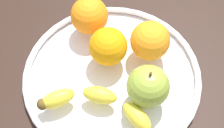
# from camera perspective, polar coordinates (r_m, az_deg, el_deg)

# --- Properties ---
(ground_plane) EXTENTS (1.42, 1.42, 0.04)m
(ground_plane) POSITION_cam_1_polar(r_m,az_deg,el_deg) (0.66, -0.00, -3.21)
(ground_plane) COLOR black
(fruit_bowl) EXTENTS (0.35, 0.35, 0.02)m
(fruit_bowl) POSITION_cam_1_polar(r_m,az_deg,el_deg) (0.63, -0.00, -1.91)
(fruit_bowl) COLOR white
(fruit_bowl) RESTS_ON ground_plane
(banana) EXTENTS (0.21, 0.09, 0.03)m
(banana) POSITION_cam_1_polar(r_m,az_deg,el_deg) (0.58, -2.99, -6.97)
(banana) COLOR yellow
(banana) RESTS_ON fruit_bowl
(apple) EXTENTS (0.08, 0.08, 0.09)m
(apple) POSITION_cam_1_polar(r_m,az_deg,el_deg) (0.57, 6.41, -3.99)
(apple) COLOR #92AC38
(apple) RESTS_ON fruit_bowl
(orange_front_left) EXTENTS (0.07, 0.07, 0.07)m
(orange_front_left) POSITION_cam_1_polar(r_m,az_deg,el_deg) (0.61, -0.69, 3.12)
(orange_front_left) COLOR orange
(orange_front_left) RESTS_ON fruit_bowl
(orange_back_right) EXTENTS (0.08, 0.08, 0.08)m
(orange_back_right) POSITION_cam_1_polar(r_m,az_deg,el_deg) (0.62, 6.75, 4.10)
(orange_back_right) COLOR orange
(orange_back_right) RESTS_ON fruit_bowl
(orange_back_left) EXTENTS (0.08, 0.08, 0.08)m
(orange_back_left) POSITION_cam_1_polar(r_m,az_deg,el_deg) (0.66, -4.03, 8.53)
(orange_back_left) COLOR orange
(orange_back_left) RESTS_ON fruit_bowl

